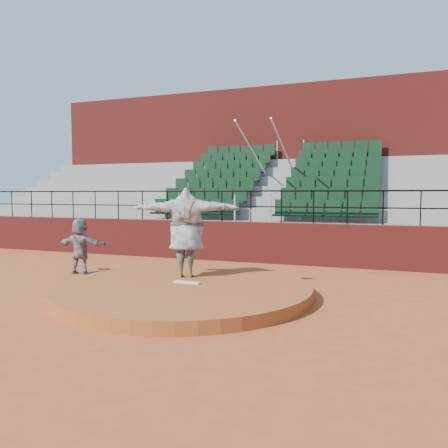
# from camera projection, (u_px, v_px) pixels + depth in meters

# --- Properties ---
(ground) EXTENTS (90.00, 90.00, 0.00)m
(ground) POSITION_uv_depth(u_px,v_px,m) (184.00, 296.00, 9.48)
(ground) COLOR #A84F25
(ground) RESTS_ON ground
(pitchers_mound) EXTENTS (5.50, 5.50, 0.25)m
(pitchers_mound) POSITION_uv_depth(u_px,v_px,m) (184.00, 290.00, 9.47)
(pitchers_mound) COLOR #A14F24
(pitchers_mound) RESTS_ON ground
(pitching_rubber) EXTENTS (0.60, 0.15, 0.03)m
(pitching_rubber) POSITION_uv_depth(u_px,v_px,m) (187.00, 282.00, 9.60)
(pitching_rubber) COLOR white
(pitching_rubber) RESTS_ON pitchers_mound
(boundary_wall) EXTENTS (24.00, 0.30, 1.30)m
(boundary_wall) POSITION_uv_depth(u_px,v_px,m) (251.00, 242.00, 14.11)
(boundary_wall) COLOR maroon
(boundary_wall) RESTS_ON ground
(wall_railing) EXTENTS (24.04, 0.05, 1.03)m
(wall_railing) POSITION_uv_depth(u_px,v_px,m) (251.00, 199.00, 14.02)
(wall_railing) COLOR black
(wall_railing) RESTS_ON boundary_wall
(seating_deck) EXTENTS (24.00, 5.97, 4.63)m
(seating_deck) POSITION_uv_depth(u_px,v_px,m) (277.00, 213.00, 17.47)
(seating_deck) COLOR gray
(seating_deck) RESTS_ON ground
(press_box_facade) EXTENTS (24.00, 3.00, 7.10)m
(press_box_facade) POSITION_uv_depth(u_px,v_px,m) (297.00, 166.00, 21.02)
(press_box_facade) COLOR maroon
(press_box_facade) RESTS_ON ground
(pitcher) EXTENTS (2.69, 1.50, 2.11)m
(pitcher) POSITION_uv_depth(u_px,v_px,m) (186.00, 232.00, 10.29)
(pitcher) COLOR black
(pitcher) RESTS_ON pitchers_mound
(fielder) EXTENTS (1.46, 0.56, 1.54)m
(fielder) POSITION_uv_depth(u_px,v_px,m) (80.00, 246.00, 12.03)
(fielder) COLOR black
(fielder) RESTS_ON ground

